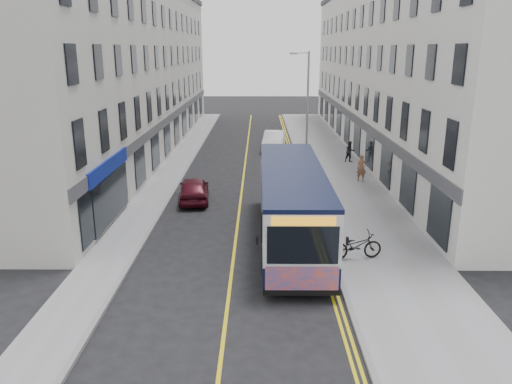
{
  "coord_description": "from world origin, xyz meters",
  "views": [
    {
      "loc": [
        1.04,
        -19.52,
        8.18
      ],
      "look_at": [
        0.89,
        3.25,
        1.6
      ],
      "focal_mm": 35.0,
      "sensor_mm": 36.0,
      "label": 1
    }
  ],
  "objects_px": {
    "pedestrian_far": "(350,152)",
    "streetlamp": "(306,107)",
    "pedestrian_near": "(362,168)",
    "car_maroon": "(194,189)",
    "bicycle": "(356,246)",
    "city_bus": "(292,202)",
    "car_white": "(274,141)"
  },
  "relations": [
    {
      "from": "bicycle",
      "to": "car_white",
      "type": "xyz_separation_m",
      "value": [
        -2.61,
        22.64,
        0.1
      ]
    },
    {
      "from": "streetlamp",
      "to": "city_bus",
      "type": "bearing_deg",
      "value": -97.57
    },
    {
      "from": "car_white",
      "to": "car_maroon",
      "type": "xyz_separation_m",
      "value": [
        -4.84,
        -14.52,
        -0.09
      ]
    },
    {
      "from": "bicycle",
      "to": "pedestrian_far",
      "type": "bearing_deg",
      "value": -18.83
    },
    {
      "from": "car_white",
      "to": "city_bus",
      "type": "bearing_deg",
      "value": -83.16
    },
    {
      "from": "streetlamp",
      "to": "pedestrian_far",
      "type": "relative_size",
      "value": 5.15
    },
    {
      "from": "city_bus",
      "to": "pedestrian_far",
      "type": "bearing_deg",
      "value": 71.13
    },
    {
      "from": "car_maroon",
      "to": "car_white",
      "type": "bearing_deg",
      "value": -114.05
    },
    {
      "from": "streetlamp",
      "to": "car_white",
      "type": "bearing_deg",
      "value": 104.27
    },
    {
      "from": "streetlamp",
      "to": "city_bus",
      "type": "relative_size",
      "value": 0.71
    },
    {
      "from": "pedestrian_far",
      "to": "car_maroon",
      "type": "distance_m",
      "value": 13.9
    },
    {
      "from": "pedestrian_far",
      "to": "car_maroon",
      "type": "relative_size",
      "value": 0.39
    },
    {
      "from": "car_white",
      "to": "car_maroon",
      "type": "relative_size",
      "value": 1.18
    },
    {
      "from": "city_bus",
      "to": "car_maroon",
      "type": "relative_size",
      "value": 2.83
    },
    {
      "from": "pedestrian_far",
      "to": "pedestrian_near",
      "type": "bearing_deg",
      "value": -105.12
    },
    {
      "from": "pedestrian_far",
      "to": "streetlamp",
      "type": "bearing_deg",
      "value": -158.92
    },
    {
      "from": "pedestrian_far",
      "to": "car_white",
      "type": "xyz_separation_m",
      "value": [
        -5.42,
        5.14,
        -0.12
      ]
    },
    {
      "from": "pedestrian_near",
      "to": "pedestrian_far",
      "type": "bearing_deg",
      "value": 87.08
    },
    {
      "from": "pedestrian_near",
      "to": "city_bus",
      "type": "bearing_deg",
      "value": -117.33
    },
    {
      "from": "bicycle",
      "to": "car_white",
      "type": "bearing_deg",
      "value": -3.14
    },
    {
      "from": "car_white",
      "to": "car_maroon",
      "type": "height_order",
      "value": "car_white"
    },
    {
      "from": "city_bus",
      "to": "car_maroon",
      "type": "height_order",
      "value": "city_bus"
    },
    {
      "from": "city_bus",
      "to": "pedestrian_near",
      "type": "height_order",
      "value": "city_bus"
    },
    {
      "from": "bicycle",
      "to": "pedestrian_far",
      "type": "xyz_separation_m",
      "value": [
        2.81,
        17.5,
        0.23
      ]
    },
    {
      "from": "city_bus",
      "to": "car_white",
      "type": "xyz_separation_m",
      "value": [
        -0.18,
        20.47,
        -1.02
      ]
    },
    {
      "from": "streetlamp",
      "to": "pedestrian_far",
      "type": "distance_m",
      "value": 5.48
    },
    {
      "from": "streetlamp",
      "to": "pedestrian_near",
      "type": "distance_m",
      "value": 5.68
    },
    {
      "from": "streetlamp",
      "to": "car_maroon",
      "type": "bearing_deg",
      "value": -133.79
    },
    {
      "from": "streetlamp",
      "to": "pedestrian_near",
      "type": "relative_size",
      "value": 4.82
    },
    {
      "from": "pedestrian_far",
      "to": "car_white",
      "type": "relative_size",
      "value": 0.33
    },
    {
      "from": "streetlamp",
      "to": "car_white",
      "type": "xyz_separation_m",
      "value": [
        -1.9,
        7.48,
        -3.61
      ]
    },
    {
      "from": "city_bus",
      "to": "car_white",
      "type": "relative_size",
      "value": 2.41
    }
  ]
}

